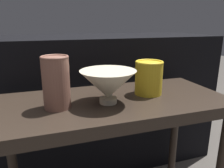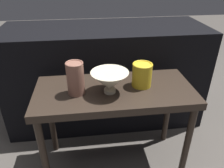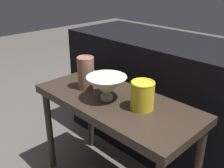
# 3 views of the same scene
# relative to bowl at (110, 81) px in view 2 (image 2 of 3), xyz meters

# --- Properties ---
(ground_plane) EXTENTS (8.00, 8.00, 0.00)m
(ground_plane) POSITION_rel_bowl_xyz_m (0.03, 0.03, -0.60)
(ground_plane) COLOR #4C4742
(table) EXTENTS (0.83, 0.38, 0.54)m
(table) POSITION_rel_bowl_xyz_m (0.03, 0.03, -0.13)
(table) COLOR #2D231C
(table) RESTS_ON ground_plane
(couch_backdrop) EXTENTS (1.41, 0.50, 0.73)m
(couch_backdrop) POSITION_rel_bowl_xyz_m (0.03, 0.53, -0.24)
(couch_backdrop) COLOR black
(couch_backdrop) RESTS_ON ground_plane
(bowl) EXTENTS (0.19, 0.19, 0.11)m
(bowl) POSITION_rel_bowl_xyz_m (0.00, 0.00, 0.00)
(bowl) COLOR beige
(bowl) RESTS_ON table
(vase_textured_left) EXTENTS (0.09, 0.09, 0.17)m
(vase_textured_left) POSITION_rel_bowl_xyz_m (-0.17, 0.01, 0.02)
(vase_textured_left) COLOR brown
(vase_textured_left) RESTS_ON table
(vase_colorful_right) EXTENTS (0.10, 0.10, 0.13)m
(vase_colorful_right) POSITION_rel_bowl_xyz_m (0.17, 0.05, 0.00)
(vase_colorful_right) COLOR gold
(vase_colorful_right) RESTS_ON table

